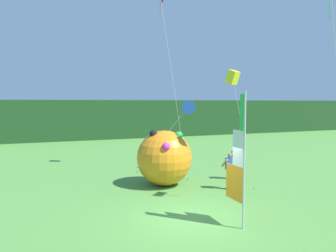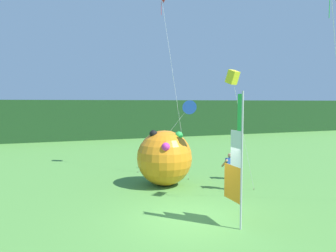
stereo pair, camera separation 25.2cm
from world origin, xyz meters
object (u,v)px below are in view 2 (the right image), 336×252
Objects in this scene: person_mid_field at (236,162)px; inflatable_balloon at (165,158)px; banner_flag at (236,162)px; person_near_banner at (230,170)px; kite_red_diamond_3 at (164,14)px; kite_blue_delta_0 at (189,107)px; kite_yellow_box_1 at (233,78)px.

person_mid_field is 3.79m from inflatable_balloon.
banner_flag is 1.61× the size of inflatable_balloon.
person_near_banner is 9.24m from kite_red_diamond_3.
kite_blue_delta_0 is at bearing 45.41° from inflatable_balloon.
banner_flag is 2.58× the size of person_near_banner.
banner_flag is at bearing -93.36° from kite_red_diamond_3.
person_near_banner is 0.62× the size of inflatable_balloon.
kite_blue_delta_0 is at bearing 119.46° from person_mid_field.
person_mid_field is at bearing -47.32° from kite_red_diamond_3.
banner_flag reaches higher than person_mid_field.
kite_blue_delta_0 reaches higher than inflatable_balloon.
kite_yellow_box_1 is (-1.54, -2.05, 4.05)m from person_mid_field.
inflatable_balloon is (-3.76, 0.27, 0.41)m from person_mid_field.
kite_yellow_box_1 is at bearing -46.27° from inflatable_balloon.
person_near_banner is 4.13m from kite_yellow_box_1.
inflatable_balloon is 0.26× the size of kite_red_diamond_3.
person_near_banner is at bearing -87.21° from kite_blue_delta_0.
person_near_banner is 0.16× the size of kite_red_diamond_3.
kite_yellow_box_1 is (2.22, -2.32, 3.64)m from inflatable_balloon.
kite_blue_delta_0 is (1.83, 7.77, 1.62)m from banner_flag.
inflatable_balloon is at bearing 133.73° from kite_yellow_box_1.
kite_yellow_box_1 reaches higher than person_near_banner.
inflatable_balloon is at bearing -108.84° from kite_red_diamond_3.
banner_flag is 6.24m from person_mid_field.
kite_blue_delta_0 is 5.31m from kite_red_diamond_3.
kite_yellow_box_1 reaches higher than person_mid_field.
inflatable_balloon is at bearing 175.91° from person_mid_field.
person_near_banner is at bearing -71.13° from kite_red_diamond_3.
person_mid_field is at bearing 57.52° from banner_flag.
kite_red_diamond_3 is (0.95, 2.78, 7.48)m from inflatable_balloon.
person_near_banner is at bearing -130.83° from person_mid_field.
kite_red_diamond_3 reaches higher than banner_flag.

